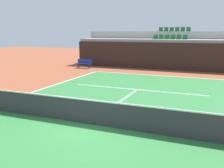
% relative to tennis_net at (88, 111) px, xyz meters
% --- Properties ---
extents(ground_plane, '(80.00, 80.00, 0.00)m').
position_rel_tennis_net_xyz_m(ground_plane, '(0.00, 0.00, -0.51)').
color(ground_plane, brown).
extents(court_surface, '(11.00, 24.00, 0.01)m').
position_rel_tennis_net_xyz_m(court_surface, '(0.00, 0.00, -0.50)').
color(court_surface, '#2D7238').
rests_on(court_surface, ground_plane).
extents(baseline_far, '(11.00, 0.10, 0.00)m').
position_rel_tennis_net_xyz_m(baseline_far, '(0.00, 11.95, -0.50)').
color(baseline_far, white).
rests_on(baseline_far, court_surface).
extents(service_line_far, '(8.26, 0.10, 0.00)m').
position_rel_tennis_net_xyz_m(service_line_far, '(0.00, 6.40, -0.50)').
color(service_line_far, white).
rests_on(service_line_far, court_surface).
extents(centre_service_line, '(0.10, 6.40, 0.00)m').
position_rel_tennis_net_xyz_m(centre_service_line, '(0.00, 3.20, -0.50)').
color(centre_service_line, white).
rests_on(centre_service_line, court_surface).
extents(back_wall, '(18.06, 0.30, 2.49)m').
position_rel_tennis_net_xyz_m(back_wall, '(0.00, 15.51, 0.74)').
color(back_wall, black).
rests_on(back_wall, ground_plane).
extents(stands_tier_lower, '(18.06, 2.40, 2.76)m').
position_rel_tennis_net_xyz_m(stands_tier_lower, '(0.00, 16.86, 0.87)').
color(stands_tier_lower, '#9E9E99').
rests_on(stands_tier_lower, ground_plane).
extents(stands_tier_upper, '(18.06, 2.40, 3.50)m').
position_rel_tennis_net_xyz_m(stands_tier_upper, '(0.00, 19.26, 1.24)').
color(stands_tier_upper, '#9E9E99').
rests_on(stands_tier_upper, ground_plane).
extents(seating_row_lower, '(3.26, 0.44, 0.44)m').
position_rel_tennis_net_xyz_m(seating_row_lower, '(0.00, 16.96, 2.38)').
color(seating_row_lower, '#1E6633').
rests_on(seating_row_lower, stands_tier_lower).
extents(seating_row_upper, '(3.26, 0.44, 0.44)m').
position_rel_tennis_net_xyz_m(seating_row_upper, '(0.00, 19.36, 3.12)').
color(seating_row_upper, '#1E6633').
rests_on(seating_row_upper, stands_tier_upper).
extents(tennis_net, '(11.08, 0.08, 1.07)m').
position_rel_tennis_net_xyz_m(tennis_net, '(0.00, 0.00, 0.00)').
color(tennis_net, black).
rests_on(tennis_net, court_surface).
extents(player_bench, '(1.50, 0.40, 0.85)m').
position_rel_tennis_net_xyz_m(player_bench, '(-7.49, 13.53, -0.00)').
color(player_bench, navy).
rests_on(player_bench, ground_plane).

